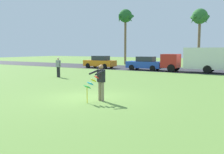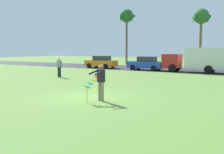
# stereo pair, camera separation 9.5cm
# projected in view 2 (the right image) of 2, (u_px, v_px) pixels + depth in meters

# --- Properties ---
(ground_plane) EXTENTS (120.00, 120.00, 0.00)m
(ground_plane) POSITION_uv_depth(u_px,v_px,m) (89.00, 97.00, 12.99)
(ground_plane) COLOR olive
(road_strip) EXTENTS (120.00, 8.00, 0.01)m
(road_strip) POSITION_uv_depth(u_px,v_px,m) (190.00, 70.00, 29.67)
(road_strip) COLOR #2D2D33
(road_strip) RESTS_ON ground
(person_kite_flyer) EXTENTS (0.67, 0.74, 1.73)m
(person_kite_flyer) POSITION_uv_depth(u_px,v_px,m) (101.00, 81.00, 12.03)
(person_kite_flyer) COLOR gray
(person_kite_flyer) RESTS_ON ground
(kite_held) EXTENTS (0.62, 0.73, 1.22)m
(kite_held) POSITION_uv_depth(u_px,v_px,m) (90.00, 85.00, 11.63)
(kite_held) COLOR red
(kite_held) RESTS_ON ground
(parked_car_orange) EXTENTS (4.21, 1.85, 1.60)m
(parked_car_orange) POSITION_uv_depth(u_px,v_px,m) (101.00, 62.00, 33.21)
(parked_car_orange) COLOR orange
(parked_car_orange) RESTS_ON ground
(parked_car_blue) EXTENTS (4.24, 1.92, 1.60)m
(parked_car_blue) POSITION_uv_depth(u_px,v_px,m) (146.00, 64.00, 29.90)
(parked_car_blue) COLOR #2347B7
(parked_car_blue) RESTS_ON ground
(parked_truck_red_cab) EXTENTS (6.74, 2.20, 2.62)m
(parked_truck_red_cab) POSITION_uv_depth(u_px,v_px,m) (199.00, 59.00, 26.70)
(parked_truck_red_cab) COLOR #B2231E
(parked_truck_red_cab) RESTS_ON ground
(palm_tree_left_near) EXTENTS (2.58, 2.71, 8.77)m
(palm_tree_left_near) POSITION_uv_depth(u_px,v_px,m) (127.00, 18.00, 40.35)
(palm_tree_left_near) COLOR brown
(palm_tree_left_near) RESTS_ON ground
(palm_tree_right_near) EXTENTS (2.58, 2.71, 7.99)m
(palm_tree_right_near) POSITION_uv_depth(u_px,v_px,m) (201.00, 19.00, 34.71)
(palm_tree_right_near) COLOR brown
(palm_tree_right_near) RESTS_ON ground
(person_walker_near) EXTENTS (0.57, 0.22, 1.73)m
(person_walker_near) POSITION_uv_depth(u_px,v_px,m) (59.00, 67.00, 22.28)
(person_walker_near) COLOR #26262B
(person_walker_near) RESTS_ON ground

